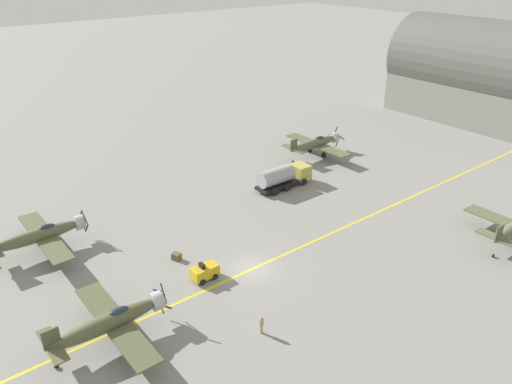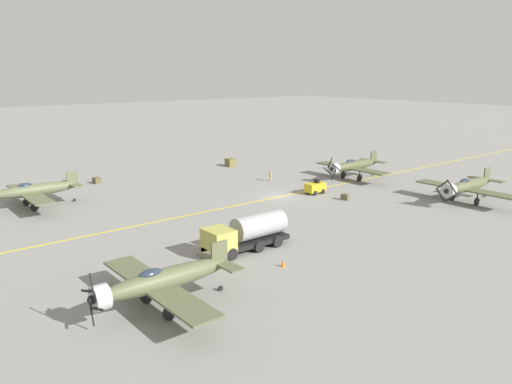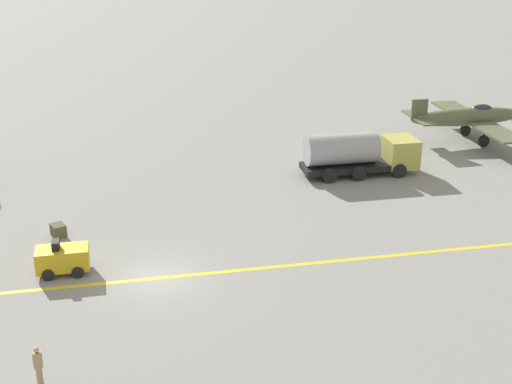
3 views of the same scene
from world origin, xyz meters
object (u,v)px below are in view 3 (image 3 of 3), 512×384
tow_tractor (62,258)px  supply_crate_by_tanker (58,230)px  traffic_cone (340,149)px  ground_crew_walking (38,364)px  fuel_tanker (360,153)px  airplane_far_left (472,117)px

tow_tractor → supply_crate_by_tanker: tow_tractor is taller
traffic_cone → ground_crew_walking: bearing=-38.9°
tow_tractor → ground_crew_walking: bearing=-3.1°
tow_tractor → traffic_cone: (-15.70, 19.65, -0.52)m
fuel_tanker → traffic_cone: size_ratio=14.55×
airplane_far_left → supply_crate_by_tanker: size_ratio=14.12×
tow_tractor → supply_crate_by_tanker: (-4.53, -0.46, -0.44)m
ground_crew_walking → supply_crate_by_tanker: (-13.75, 0.03, -0.55)m
ground_crew_walking → fuel_tanker: bearing=135.1°
fuel_tanker → airplane_far_left: bearing=116.1°
fuel_tanker → supply_crate_by_tanker: (6.28, -19.94, -1.16)m
fuel_tanker → traffic_cone: (-4.89, 0.17, -1.24)m
tow_tractor → supply_crate_by_tanker: bearing=-174.2°
fuel_tanker → ground_crew_walking: 28.29m
ground_crew_walking → traffic_cone: (-24.92, 20.14, -0.63)m
fuel_tanker → tow_tractor: bearing=-61.0°
airplane_far_left → ground_crew_walking: bearing=-49.3°
airplane_far_left → supply_crate_by_tanker: airplane_far_left is taller
tow_tractor → traffic_cone: bearing=128.6°
airplane_far_left → tow_tractor: (16.27, -30.62, -1.22)m
supply_crate_by_tanker → traffic_cone: (-11.17, 20.11, -0.08)m
supply_crate_by_tanker → airplane_far_left: bearing=110.7°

